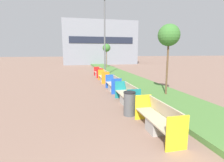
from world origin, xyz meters
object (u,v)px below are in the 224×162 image
Objects in this scene: bench_teal_frame at (127,96)px; litter_bin at (129,104)px; bench_yellow_frame at (158,121)px; sapling_tree_near at (169,36)px; bench_blue_frame at (113,85)px; sapling_tree_far at (107,48)px; bench_orange_frame at (104,77)px; street_lamp_post at (105,34)px; bench_red_frame at (99,73)px.

litter_bin reaches higher than bench_teal_frame.
bench_yellow_frame is 5.44m from sapling_tree_near.
sapling_tree_far is at bearing 80.52° from bench_blue_frame.
bench_blue_frame is at bearing 90.06° from bench_teal_frame.
litter_bin is (-0.41, -7.97, 0.12)m from bench_orange_frame.
bench_teal_frame is 1.13× the size of bench_blue_frame.
bench_blue_frame is 3.51m from bench_orange_frame.
bench_teal_frame is 9.94m from street_lamp_post.
sapling_tree_far reaches higher than litter_bin.
bench_yellow_frame is 1.18× the size of bench_blue_frame.
litter_bin is (-0.41, -1.56, 0.12)m from bench_teal_frame.
litter_bin is (-0.41, -10.96, 0.12)m from bench_red_frame.
sapling_tree_near is 1.09× the size of sapling_tree_far.
bench_blue_frame and bench_orange_frame have the same top height.
sapling_tree_near is (2.88, 2.22, 2.86)m from litter_bin.
bench_red_frame is at bearing 159.22° from street_lamp_post.
sapling_tree_far is (2.48, 17.74, 2.66)m from bench_teal_frame.
sapling_tree_near reaches higher than bench_teal_frame.
bench_red_frame is at bearing 90.01° from bench_orange_frame.
sapling_tree_near is (2.47, 3.82, 2.98)m from bench_yellow_frame.
bench_orange_frame is 2.99m from bench_red_frame.
sapling_tree_near is at bearing -66.68° from bench_orange_frame.
bench_orange_frame is 4.73m from street_lamp_post.
street_lamp_post reaches higher than bench_blue_frame.
bench_teal_frame is at bearing -97.94° from sapling_tree_far.
bench_teal_frame is 1.61m from litter_bin.
bench_teal_frame is at bearing -89.97° from bench_orange_frame.
sapling_tree_far is (2.48, 8.34, 2.67)m from bench_red_frame.
bench_yellow_frame is 1.16× the size of bench_orange_frame.
litter_bin is (-0.41, -4.46, 0.12)m from bench_blue_frame.
sapling_tree_near is (2.48, -5.75, 2.98)m from bench_orange_frame.
bench_yellow_frame and bench_red_frame have the same top height.
street_lamp_post is 8.75m from sapling_tree_near.
litter_bin is 0.13× the size of street_lamp_post.
litter_bin is 0.24× the size of sapling_tree_near.
litter_bin reaches higher than bench_orange_frame.
litter_bin is at bearing 104.38° from bench_yellow_frame.
bench_red_frame is (-0.00, 2.99, -0.00)m from bench_orange_frame.
litter_bin is 0.26× the size of sapling_tree_far.
bench_red_frame is 0.48× the size of sapling_tree_near.
bench_red_frame is 1.96× the size of litter_bin.
bench_yellow_frame is 1.18× the size of bench_red_frame.
bench_orange_frame is (0.00, 3.51, 0.00)m from bench_blue_frame.
bench_orange_frame is 1.01× the size of bench_red_frame.
bench_orange_frame is 6.94m from sapling_tree_near.
bench_yellow_frame and bench_teal_frame have the same top height.
street_lamp_post is 2.07× the size of sapling_tree_far.
sapling_tree_far is (-0.00, 17.08, -0.31)m from sapling_tree_near.
litter_bin is 11.38m from street_lamp_post.
sapling_tree_near reaches higher than sapling_tree_far.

